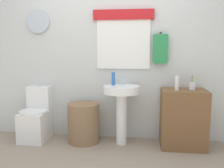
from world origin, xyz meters
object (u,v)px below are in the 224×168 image
(lotion_bottle, at_px, (177,83))
(soap_bottle, at_px, (113,79))
(wooden_cabinet, at_px, (183,118))
(toothbrush_cup, at_px, (192,86))
(pedestal_sink, at_px, (122,101))
(laundry_hamper, at_px, (84,123))
(toilet, at_px, (37,119))

(lotion_bottle, bearing_deg, soap_bottle, 173.93)
(wooden_cabinet, xyz_separation_m, toothbrush_cup, (0.10, 0.02, 0.44))
(pedestal_sink, bearing_deg, laundry_hamper, -180.00)
(toilet, distance_m, soap_bottle, 1.28)
(laundry_hamper, relative_size, lotion_bottle, 2.93)
(toilet, xyz_separation_m, pedestal_sink, (1.25, -0.03, 0.31))
(soap_bottle, distance_m, lotion_bottle, 0.85)
(toilet, relative_size, wooden_cabinet, 1.00)
(laundry_hamper, distance_m, pedestal_sink, 0.63)
(toilet, bearing_deg, wooden_cabinet, -0.91)
(pedestal_sink, height_order, soap_bottle, soap_bottle)
(lotion_bottle, distance_m, toothbrush_cup, 0.22)
(soap_bottle, relative_size, toothbrush_cup, 0.97)
(pedestal_sink, bearing_deg, toothbrush_cup, 1.24)
(toilet, height_order, pedestal_sink, pedestal_sink)
(pedestal_sink, distance_m, toothbrush_cup, 0.96)
(toilet, distance_m, lotion_bottle, 2.06)
(toilet, distance_m, toothbrush_cup, 2.25)
(laundry_hamper, height_order, soap_bottle, soap_bottle)
(laundry_hamper, xyz_separation_m, wooden_cabinet, (1.37, 0.00, 0.11))
(pedestal_sink, xyz_separation_m, wooden_cabinet, (0.83, -0.00, -0.22))
(toilet, height_order, lotion_bottle, lotion_bottle)
(toilet, xyz_separation_m, toothbrush_cup, (2.18, -0.01, 0.53))
(laundry_hamper, relative_size, pedestal_sink, 0.68)
(toilet, xyz_separation_m, soap_bottle, (1.13, 0.02, 0.61))
(laundry_hamper, xyz_separation_m, lotion_bottle, (1.26, -0.04, 0.60))
(laundry_hamper, height_order, pedestal_sink, pedestal_sink)
(toothbrush_cup, bearing_deg, pedestal_sink, -178.76)
(toothbrush_cup, bearing_deg, wooden_cabinet, -168.92)
(laundry_hamper, height_order, toothbrush_cup, toothbrush_cup)
(laundry_hamper, xyz_separation_m, toothbrush_cup, (1.47, 0.02, 0.56))
(lotion_bottle, bearing_deg, toothbrush_cup, 16.30)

